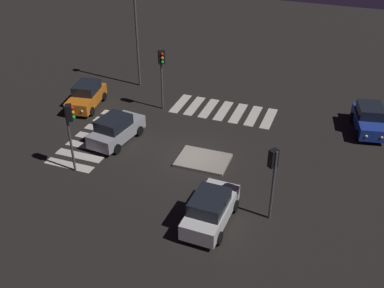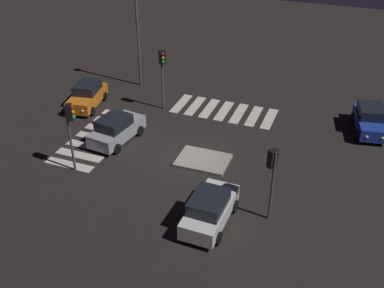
% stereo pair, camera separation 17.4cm
% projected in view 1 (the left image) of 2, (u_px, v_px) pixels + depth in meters
% --- Properties ---
extents(ground_plane, '(80.00, 80.00, 0.00)m').
position_uv_depth(ground_plane, '(192.00, 157.00, 28.71)').
color(ground_plane, black).
extents(traffic_island, '(3.20, 2.42, 0.18)m').
position_uv_depth(traffic_island, '(203.00, 160.00, 28.27)').
color(traffic_island, gray).
rests_on(traffic_island, ground).
extents(car_orange, '(2.46, 4.32, 1.80)m').
position_uv_depth(car_orange, '(86.00, 96.00, 34.24)').
color(car_orange, orange).
rests_on(car_orange, ground).
extents(car_silver, '(2.42, 4.40, 1.84)m').
position_uv_depth(car_silver, '(116.00, 129.00, 29.91)').
color(car_silver, '#9EA0A5').
rests_on(car_silver, ground).
extents(car_white, '(2.10, 4.31, 1.85)m').
position_uv_depth(car_white, '(211.00, 209.00, 23.04)').
color(car_white, silver).
rests_on(car_white, ground).
extents(car_blue, '(2.54, 4.35, 1.80)m').
position_uv_depth(car_blue, '(369.00, 119.00, 31.14)').
color(car_blue, '#1E389E').
rests_on(car_blue, ground).
extents(traffic_light_east, '(0.54, 0.53, 4.64)m').
position_uv_depth(traffic_light_east, '(162.00, 66.00, 32.42)').
color(traffic_light_east, '#47474C').
rests_on(traffic_light_east, ground).
extents(traffic_light_west, '(0.53, 0.54, 4.13)m').
position_uv_depth(traffic_light_west, '(273.00, 167.00, 22.30)').
color(traffic_light_west, '#47474C').
rests_on(traffic_light_west, ground).
extents(traffic_light_north, '(0.53, 0.54, 4.40)m').
position_uv_depth(traffic_light_north, '(70.00, 122.00, 25.77)').
color(traffic_light_north, '#47474C').
rests_on(traffic_light_north, ground).
extents(street_lamp, '(0.56, 0.56, 8.85)m').
position_uv_depth(street_lamp, '(135.00, 14.00, 34.87)').
color(street_lamp, '#47474C').
rests_on(street_lamp, ground).
extents(crosswalk_near, '(7.60, 3.20, 0.02)m').
position_uv_depth(crosswalk_near, '(223.00, 111.00, 34.06)').
color(crosswalk_near, silver).
rests_on(crosswalk_near, ground).
extents(crosswalk_side, '(3.20, 7.60, 0.02)m').
position_uv_depth(crosswalk_side, '(98.00, 138.00, 30.71)').
color(crosswalk_side, silver).
rests_on(crosswalk_side, ground).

